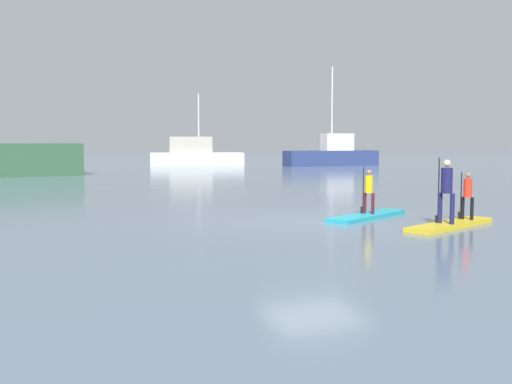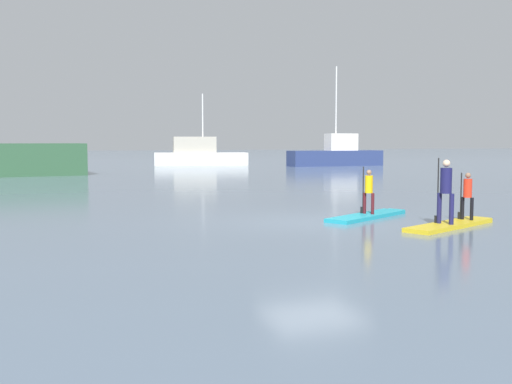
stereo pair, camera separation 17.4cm
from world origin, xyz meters
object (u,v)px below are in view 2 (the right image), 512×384
Objects in this scene: fishing_boat_green_midground at (336,155)px; motor_boat_small_navy at (199,155)px; paddler_child_solo at (368,189)px; paddler_child_front at (467,193)px; paddleboard_far at (451,225)px; paddler_adult at (446,187)px; paddleboard_near at (368,216)px.

motor_boat_small_navy is at bearing 152.60° from fishing_boat_green_midground.
paddler_child_solo reaches higher than paddler_child_front.
paddler_child_front is 35.80m from fishing_boat_green_midground.
fishing_boat_green_midground reaches higher than paddler_child_solo.
paddleboard_far is 2.75× the size of paddler_child_front.
paddler_adult reaches higher than paddleboard_far.
paddleboard_far is 0.98m from paddler_adult.
paddler_child_solo is at bearing 106.19° from paddler_adult.
motor_boat_small_navy reaches higher than paddler_child_solo.
fishing_boat_green_midground is at bearing -27.40° from motor_boat_small_navy.
paddler_adult is at bearing -113.09° from fishing_boat_green_midground.
motor_boat_small_navy is (3.02, 38.57, 0.12)m from paddler_child_front.
paddleboard_far is 2.07× the size of paddler_adult.
paddleboard_near is at bearing 131.39° from paddler_child_front.
fishing_boat_green_midground is at bearing 68.09° from paddler_child_front.
fishing_boat_green_midground reaches higher than motor_boat_small_navy.
paddler_adult is (-0.28, -0.12, 0.93)m from paddleboard_far.
paddler_child_front is at bearing 25.56° from paddleboard_far.
paddleboard_near is 0.73m from paddler_child_solo.
motor_boat_small_navy is (4.72, 36.65, 0.84)m from paddleboard_near.
paddler_child_solo is 0.39× the size of paddleboard_far.
paddler_child_solo is at bearing 131.26° from paddler_child_front.
paddler_child_front is (1.69, -1.92, 0.72)m from paddleboard_near.
paddler_adult is at bearing -95.88° from motor_boat_small_navy.
fishing_boat_green_midground is 11.64m from motor_boat_small_navy.
motor_boat_small_navy reaches higher than paddleboard_far.
fishing_boat_green_midground is (14.36, 33.68, -0.07)m from paddler_adult.
paddleboard_far is 0.40× the size of motor_boat_small_navy.
paddler_child_front reaches higher than paddleboard_far.
paddleboard_far is at bearing -66.60° from paddleboard_near.
paddler_adult is 0.19× the size of motor_boat_small_navy.
paddler_adult is 39.24m from motor_boat_small_navy.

